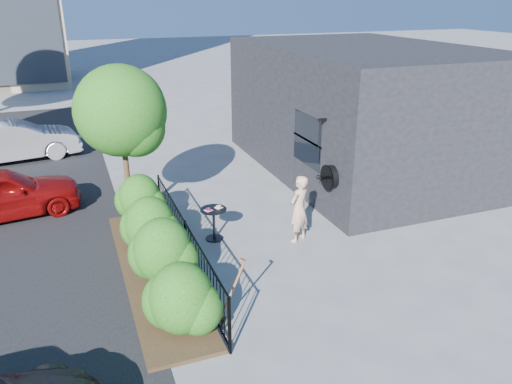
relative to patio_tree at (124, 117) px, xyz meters
name	(u,v)px	position (x,y,z in m)	size (l,w,h in m)	color
ground	(252,255)	(2.24, -2.76, -2.76)	(120.00, 120.00, 0.00)	gray
shop_building	(361,109)	(7.73, 1.74, -0.76)	(6.22, 9.00, 4.00)	black
fence	(186,244)	(0.74, -2.76, -2.20)	(0.05, 6.05, 1.10)	black
planting_bed	(155,271)	(0.04, -2.76, -2.72)	(1.30, 6.00, 0.08)	#382616
shrubs	(156,240)	(0.14, -2.66, -2.06)	(1.10, 5.60, 1.24)	#165513
patio_tree	(124,117)	(0.00, 0.00, 0.00)	(2.20, 2.20, 3.94)	#3F2B19
cafe_table	(214,218)	(1.66, -1.70, -2.22)	(0.63, 0.63, 0.84)	black
woman	(299,209)	(3.51, -2.48, -1.95)	(0.60, 0.39, 1.64)	#D3A588
shovel	(231,297)	(0.98, -5.05, -2.17)	(0.52, 0.17, 1.34)	brown
car_red	(0,194)	(-3.18, 1.48, -2.09)	(1.59, 3.95, 1.35)	#9A0C0D
car_silver	(14,141)	(-3.15, 6.66, -2.05)	(1.51, 4.33, 1.43)	#AAAAAF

